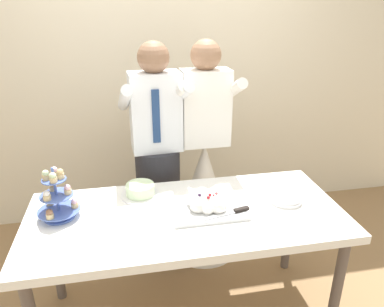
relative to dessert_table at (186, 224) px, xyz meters
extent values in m
cube|color=beige|center=(0.00, 1.39, 0.75)|extent=(5.20, 0.10, 2.90)
cube|color=white|center=(0.00, 0.00, 0.05)|extent=(1.80, 0.80, 0.05)
cylinder|color=#564C47|center=(0.82, -0.32, -0.34)|extent=(0.06, 0.06, 0.72)
cylinder|color=#564C47|center=(-0.82, 0.32, -0.34)|extent=(0.06, 0.06, 0.72)
cylinder|color=#564C47|center=(0.82, 0.32, -0.34)|extent=(0.06, 0.06, 0.72)
cylinder|color=#4C66B2|center=(-0.70, 0.09, 0.08)|extent=(0.17, 0.17, 0.01)
cylinder|color=#4C66B2|center=(-0.70, 0.09, 0.23)|extent=(0.01, 0.01, 0.31)
cylinder|color=#4C66B2|center=(-0.70, 0.09, 0.12)|extent=(0.23, 0.23, 0.01)
cylinder|color=#D1B784|center=(-0.61, 0.10, 0.14)|extent=(0.04, 0.04, 0.03)
sphere|color=#EAB7C6|center=(-0.61, 0.10, 0.16)|extent=(0.04, 0.04, 0.04)
cylinder|color=#D1B784|center=(-0.75, 0.16, 0.14)|extent=(0.04, 0.04, 0.03)
sphere|color=beige|center=(-0.75, 0.16, 0.16)|extent=(0.04, 0.04, 0.04)
cylinder|color=#D1B784|center=(-0.73, 0.01, 0.14)|extent=(0.04, 0.04, 0.03)
sphere|color=brown|center=(-0.73, 0.01, 0.16)|extent=(0.04, 0.04, 0.04)
cylinder|color=#4C66B2|center=(-0.70, 0.09, 0.21)|extent=(0.18, 0.18, 0.01)
cylinder|color=#D1B784|center=(-0.64, 0.09, 0.23)|extent=(0.04, 0.04, 0.03)
sphere|color=#EAB7C6|center=(-0.64, 0.09, 0.25)|extent=(0.04, 0.04, 0.04)
cylinder|color=#D1B784|center=(-0.72, 0.15, 0.23)|extent=(0.04, 0.04, 0.03)
sphere|color=#D6B27A|center=(-0.72, 0.15, 0.25)|extent=(0.04, 0.04, 0.04)
cylinder|color=#D1B784|center=(-0.74, 0.04, 0.23)|extent=(0.04, 0.04, 0.03)
sphere|color=white|center=(-0.74, 0.04, 0.25)|extent=(0.04, 0.04, 0.04)
cylinder|color=#4C66B2|center=(-0.70, 0.09, 0.31)|extent=(0.13, 0.13, 0.01)
cylinder|color=#D1B784|center=(-0.66, 0.09, 0.33)|extent=(0.04, 0.04, 0.03)
sphere|color=#D6B27A|center=(-0.66, 0.09, 0.35)|extent=(0.04, 0.04, 0.04)
cylinder|color=#D1B784|center=(-0.70, 0.13, 0.33)|extent=(0.04, 0.04, 0.03)
sphere|color=#EAB7C6|center=(-0.70, 0.13, 0.35)|extent=(0.04, 0.04, 0.04)
cylinder|color=#D1B784|center=(-0.74, 0.09, 0.33)|extent=(0.04, 0.04, 0.03)
sphere|color=beige|center=(-0.74, 0.09, 0.35)|extent=(0.04, 0.04, 0.04)
cylinder|color=#D1B784|center=(-0.70, 0.05, 0.33)|extent=(0.04, 0.04, 0.03)
sphere|color=beige|center=(-0.70, 0.05, 0.35)|extent=(0.04, 0.04, 0.04)
cube|color=silver|center=(0.13, 0.01, 0.09)|extent=(0.42, 0.31, 0.02)
sphere|color=white|center=(0.19, 0.01, 0.12)|extent=(0.07, 0.07, 0.07)
sphere|color=white|center=(0.17, 0.06, 0.13)|extent=(0.10, 0.10, 0.10)
sphere|color=white|center=(0.11, 0.08, 0.13)|extent=(0.10, 0.10, 0.10)
sphere|color=white|center=(0.06, 0.04, 0.13)|extent=(0.10, 0.10, 0.10)
sphere|color=white|center=(0.06, -0.02, 0.13)|extent=(0.10, 0.10, 0.10)
sphere|color=white|center=(0.11, -0.06, 0.13)|extent=(0.08, 0.08, 0.08)
sphere|color=white|center=(0.17, -0.05, 0.13)|extent=(0.10, 0.10, 0.10)
sphere|color=white|center=(0.13, 0.01, 0.14)|extent=(0.11, 0.11, 0.11)
sphere|color=#B21923|center=(0.12, -0.03, 0.18)|extent=(0.02, 0.02, 0.02)
sphere|color=#2D1938|center=(0.08, 0.00, 0.18)|extent=(0.02, 0.02, 0.02)
sphere|color=#B21923|center=(0.15, -0.02, 0.18)|extent=(0.02, 0.02, 0.02)
sphere|color=#DB474C|center=(0.18, 0.01, 0.18)|extent=(0.02, 0.02, 0.02)
sphere|color=#B21923|center=(0.13, -0.02, 0.19)|extent=(0.02, 0.02, 0.02)
cube|color=silver|center=(0.16, -0.11, 0.10)|extent=(0.23, 0.07, 0.00)
cube|color=black|center=(0.30, -0.08, 0.11)|extent=(0.09, 0.04, 0.02)
cylinder|color=white|center=(0.61, 0.01, 0.08)|extent=(0.19, 0.19, 0.01)
cylinder|color=white|center=(0.61, 0.01, 0.09)|extent=(0.19, 0.19, 0.01)
cylinder|color=white|center=(0.61, 0.02, 0.10)|extent=(0.19, 0.19, 0.01)
cylinder|color=white|center=(0.61, 0.01, 0.11)|extent=(0.19, 0.19, 0.01)
cylinder|color=white|center=(-0.24, 0.25, 0.08)|extent=(0.24, 0.24, 0.01)
cylinder|color=beige|center=(-0.24, 0.25, 0.12)|extent=(0.17, 0.17, 0.07)
cylinder|color=#232328|center=(-0.10, 0.64, -0.24)|extent=(0.32, 0.32, 0.92)
cube|color=white|center=(-0.10, 0.64, 0.49)|extent=(0.35, 0.22, 0.54)
sphere|color=#8C664C|center=(-0.10, 0.64, 0.85)|extent=(0.21, 0.21, 0.21)
cylinder|color=white|center=(-0.29, 0.63, 0.60)|extent=(0.11, 0.49, 0.28)
cylinder|color=white|center=(0.09, 0.65, 0.60)|extent=(0.11, 0.49, 0.28)
cube|color=navy|center=(-0.10, 0.53, 0.49)|extent=(0.05, 0.02, 0.36)
cone|color=white|center=(0.26, 0.68, -0.24)|extent=(0.56, 0.56, 0.92)
cube|color=white|center=(0.26, 0.68, 0.49)|extent=(0.34, 0.21, 0.54)
sphere|color=#997054|center=(0.26, 0.68, 0.85)|extent=(0.21, 0.21, 0.21)
cylinder|color=white|center=(0.07, 0.67, 0.60)|extent=(0.09, 0.49, 0.28)
cylinder|color=white|center=(0.45, 0.68, 0.60)|extent=(0.09, 0.49, 0.28)
camera|label=1|loc=(-0.30, -1.76, 1.20)|focal=34.20mm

